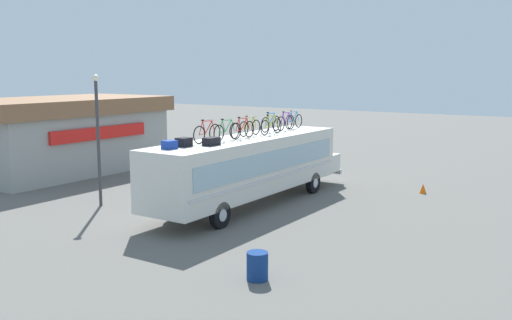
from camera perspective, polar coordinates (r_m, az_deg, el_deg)
The scene contains 17 objects.
ground_plane at distance 25.30m, azimuth -0.77°, elevation -4.62°, with size 120.00×120.00×0.00m, color #605E59.
bus at distance 25.12m, azimuth -0.50°, elevation -0.47°, with size 12.96×2.65×3.07m.
luggage_bag_1 at distance 21.23m, azimuth -8.71°, elevation 1.53°, with size 0.50×0.40×0.32m, color #193899.
luggage_bag_2 at distance 21.84m, azimuth -7.27°, elevation 1.80°, with size 0.52×0.47×0.34m, color black.
luggage_bag_3 at distance 22.09m, azimuth -4.51°, elevation 1.88°, with size 0.68×0.41×0.31m, color black.
rooftop_bicycle_1 at distance 22.90m, azimuth -4.95°, elevation 2.73°, with size 1.74×0.44×0.96m.
rooftop_bicycle_2 at distance 23.68m, azimuth -2.97°, elevation 2.93°, with size 1.80×0.44×0.93m.
rooftop_bicycle_3 at distance 24.31m, azimuth -1.35°, elevation 3.11°, with size 1.73×0.44×0.95m.
rooftop_bicycle_4 at distance 25.30m, azimuth -0.62°, elevation 3.31°, with size 1.66×0.44×0.92m.
rooftop_bicycle_5 at distance 25.87m, azimuth 1.53°, elevation 3.45°, with size 1.79×0.44×0.93m.
rooftop_bicycle_6 at distance 27.09m, azimuth 1.49°, elevation 3.71°, with size 1.71×0.44×0.96m.
rooftop_bicycle_7 at distance 27.80m, azimuth 3.02°, elevation 3.82°, with size 1.67×0.44×0.94m.
rooftop_bicycle_8 at distance 28.73m, azimuth 3.82°, elevation 3.96°, with size 1.70×0.44×0.92m.
roadside_building at distance 35.53m, azimuth -18.93°, elevation 2.48°, with size 12.07×7.04×4.37m.
trash_bin at distance 16.46m, azimuth 0.14°, elevation -10.62°, with size 0.62×0.62×0.82m, color navy.
traffic_cone at distance 28.97m, azimuth 16.45°, elevation -2.76°, with size 0.35×0.35×0.48m, color orange.
street_lamp at distance 25.72m, azimuth -15.62°, elevation 2.74°, with size 0.29×0.29×5.78m.
Camera 1 is at (-20.36, -13.81, 5.91)m, focal length 39.77 mm.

